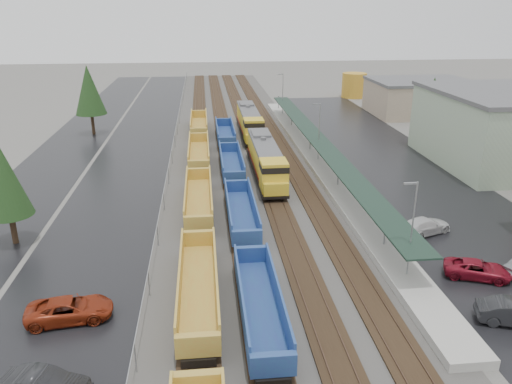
% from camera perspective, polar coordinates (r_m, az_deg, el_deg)
% --- Properties ---
extents(ballast_strip, '(20.00, 160.00, 0.08)m').
position_cam_1_polar(ballast_strip, '(74.23, -1.85, 5.27)').
color(ballast_strip, '#302D2B').
rests_on(ballast_strip, ground).
extents(trackbed, '(14.60, 160.00, 0.22)m').
position_cam_1_polar(trackbed, '(74.19, -1.85, 5.35)').
color(trackbed, black).
rests_on(trackbed, ground).
extents(west_parking_lot, '(10.00, 160.00, 0.02)m').
position_cam_1_polar(west_parking_lot, '(74.69, -13.44, 4.78)').
color(west_parking_lot, black).
rests_on(west_parking_lot, ground).
extents(west_road, '(9.00, 160.00, 0.02)m').
position_cam_1_polar(west_road, '(76.65, -20.89, 4.38)').
color(west_road, black).
rests_on(west_road, ground).
extents(east_commuter_lot, '(16.00, 100.00, 0.02)m').
position_cam_1_polar(east_commuter_lot, '(68.85, 14.81, 3.34)').
color(east_commuter_lot, black).
rests_on(east_commuter_lot, ground).
extents(station_platform, '(3.00, 80.00, 8.00)m').
position_cam_1_polar(station_platform, '(65.91, 7.09, 3.78)').
color(station_platform, '#9E9B93').
rests_on(station_platform, ground).
extents(chainlink_fence, '(0.08, 160.04, 2.02)m').
position_cam_1_polar(chainlink_fence, '(72.26, -9.34, 5.87)').
color(chainlink_fence, gray).
rests_on(chainlink_fence, ground).
extents(distant_hills, '(301.00, 140.00, 25.20)m').
position_cam_1_polar(distant_hills, '(228.52, 6.82, 15.44)').
color(distant_hills, '#505D48').
rests_on(distant_hills, ground).
extents(tree_west_near, '(3.96, 3.96, 9.00)m').
position_cam_1_polar(tree_west_near, '(46.75, -26.81, 1.20)').
color(tree_west_near, '#332316').
rests_on(tree_west_near, ground).
extents(tree_west_far, '(4.84, 4.84, 11.00)m').
position_cam_1_polar(tree_west_far, '(84.27, -18.55, 11.00)').
color(tree_west_far, '#332316').
rests_on(tree_west_far, ground).
extents(tree_east, '(4.40, 4.40, 10.00)m').
position_cam_1_polar(tree_east, '(78.07, 19.48, 9.72)').
color(tree_east, '#332316').
rests_on(tree_east, ground).
extents(locomotive_lead, '(2.87, 18.88, 4.27)m').
position_cam_1_polar(locomotive_lead, '(59.56, 1.14, 3.68)').
color(locomotive_lead, black).
rests_on(locomotive_lead, ground).
extents(locomotive_trail, '(2.87, 18.88, 4.27)m').
position_cam_1_polar(locomotive_trail, '(79.77, -0.76, 8.02)').
color(locomotive_trail, black).
rests_on(locomotive_trail, ground).
extents(well_string_yellow, '(2.66, 99.26, 2.36)m').
position_cam_1_polar(well_string_yellow, '(43.02, -6.57, -4.87)').
color(well_string_yellow, '#BF8935').
rests_on(well_string_yellow, ground).
extents(well_string_blue, '(2.58, 91.73, 2.29)m').
position_cam_1_polar(well_string_blue, '(40.23, -0.84, -6.65)').
color(well_string_blue, navy).
rests_on(well_string_blue, ground).
extents(storage_tank, '(5.43, 5.43, 5.43)m').
position_cam_1_polar(storage_tank, '(117.39, 11.13, 11.88)').
color(storage_tank, gold).
rests_on(storage_tank, ground).
extents(parked_car_west_c, '(3.20, 5.80, 1.54)m').
position_cam_1_polar(parked_car_west_c, '(35.85, -20.52, -12.48)').
color(parked_car_west_c, maroon).
rests_on(parked_car_west_c, ground).
extents(parked_car_east_b, '(3.87, 5.37, 1.36)m').
position_cam_1_polar(parked_car_east_b, '(41.96, 23.98, -8.10)').
color(parked_car_east_b, maroon).
rests_on(parked_car_east_b, ground).
extents(parked_car_east_c, '(3.88, 5.62, 1.51)m').
position_cam_1_polar(parked_car_east_c, '(47.93, 18.72, -3.69)').
color(parked_car_east_c, silver).
rests_on(parked_car_east_c, ground).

